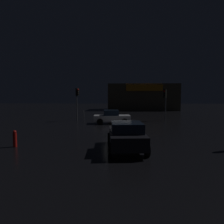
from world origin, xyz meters
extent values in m
plane|color=black|center=(0.00, 0.00, 0.00)|extent=(120.00, 120.00, 0.00)
cube|color=brown|center=(4.88, 25.35, 2.72)|extent=(14.41, 7.09, 5.45)
cube|color=orange|center=(4.88, 21.65, 4.55)|extent=(7.17, 0.24, 1.20)
cylinder|color=#595B60|center=(-5.00, 5.03, 1.95)|extent=(0.12, 0.12, 3.89)
cube|color=black|center=(-4.89, 4.92, 3.45)|extent=(0.41, 0.41, 0.89)
sphere|color=red|center=(-4.77, 4.81, 3.72)|extent=(0.20, 0.20, 0.20)
sphere|color=black|center=(-4.77, 4.81, 3.45)|extent=(0.20, 0.20, 0.20)
sphere|color=black|center=(-4.77, 4.81, 3.19)|extent=(0.20, 0.20, 0.20)
cylinder|color=#595B60|center=(5.68, 5.61, 1.88)|extent=(0.12, 0.12, 3.76)
cube|color=black|center=(5.57, 5.50, 3.25)|extent=(0.41, 0.41, 1.02)
sphere|color=red|center=(5.45, 5.39, 3.56)|extent=(0.20, 0.20, 0.20)
sphere|color=black|center=(5.45, 5.39, 3.25)|extent=(0.20, 0.20, 0.20)
sphere|color=black|center=(5.45, 5.39, 2.95)|extent=(0.20, 0.20, 0.20)
cube|color=#B7B7BF|center=(-0.65, 2.60, 0.61)|extent=(4.01, 2.07, 0.58)
cube|color=black|center=(-0.74, 2.60, 1.19)|extent=(1.69, 1.71, 0.57)
cylinder|color=black|center=(0.55, 3.59, 0.32)|extent=(0.66, 0.27, 0.64)
cylinder|color=black|center=(0.69, 1.82, 0.32)|extent=(0.66, 0.27, 0.64)
cylinder|color=black|center=(-2.00, 3.39, 0.32)|extent=(0.66, 0.27, 0.64)
cylinder|color=black|center=(-1.86, 1.62, 0.32)|extent=(0.66, 0.27, 0.64)
cube|color=black|center=(0.61, -8.24, 0.70)|extent=(2.11, 4.22, 0.70)
cube|color=black|center=(0.63, -8.55, 1.31)|extent=(1.77, 2.10, 0.52)
cylinder|color=black|center=(-0.39, -6.96, 0.35)|extent=(0.27, 0.72, 0.70)
cylinder|color=black|center=(1.41, -6.83, 0.35)|extent=(0.27, 0.72, 0.70)
cylinder|color=black|center=(-0.19, -9.66, 0.35)|extent=(0.27, 0.72, 0.70)
cylinder|color=black|center=(1.61, -9.52, 0.35)|extent=(0.27, 0.72, 0.70)
cylinder|color=red|center=(-5.90, -7.90, 0.41)|extent=(0.22, 0.22, 0.81)
sphere|color=red|center=(-5.90, -7.90, 0.88)|extent=(0.20, 0.20, 0.20)
cylinder|color=#595B60|center=(-4.47, 6.62, 0.56)|extent=(0.11, 0.11, 1.12)
camera|label=1|loc=(0.32, -19.66, 3.00)|focal=33.33mm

